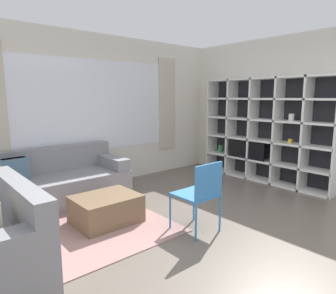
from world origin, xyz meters
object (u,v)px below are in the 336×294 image
(couch_main, at_px, (53,184))
(folding_chair, at_px, (201,191))
(ottoman, at_px, (106,209))
(shelving_unit, at_px, (265,131))

(couch_main, xyz_separation_m, folding_chair, (0.96, -2.13, 0.22))
(ottoman, height_order, folding_chair, folding_chair)
(shelving_unit, bearing_deg, folding_chair, -163.74)
(shelving_unit, relative_size, ottoman, 3.32)
(shelving_unit, bearing_deg, ottoman, 176.03)
(couch_main, xyz_separation_m, ottoman, (0.26, -1.15, -0.12))
(couch_main, relative_size, ottoman, 2.75)
(shelving_unit, height_order, folding_chair, shelving_unit)
(shelving_unit, height_order, ottoman, shelving_unit)
(shelving_unit, xyz_separation_m, ottoman, (-3.30, 0.23, -0.79))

